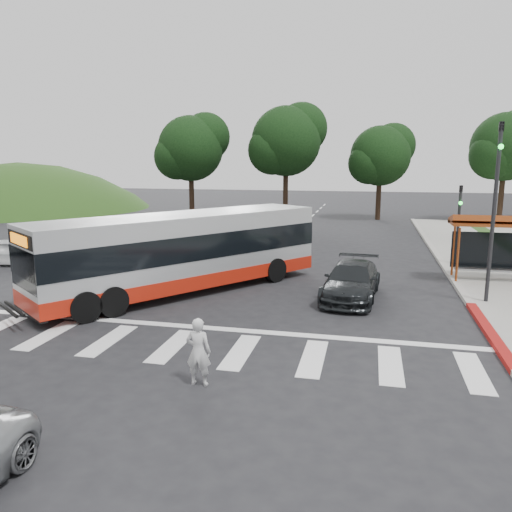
% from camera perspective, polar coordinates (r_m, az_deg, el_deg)
% --- Properties ---
extents(ground, '(140.00, 140.00, 0.00)m').
position_cam_1_polar(ground, '(19.07, -3.81, -4.94)').
color(ground, black).
rests_on(ground, ground).
extents(sidewalk_east, '(4.00, 40.00, 0.12)m').
position_cam_1_polar(sidewalk_east, '(26.68, 24.94, -1.24)').
color(sidewalk_east, gray).
rests_on(sidewalk_east, ground).
extents(curb_east, '(0.30, 40.00, 0.15)m').
position_cam_1_polar(curb_east, '(26.33, 20.68, -1.04)').
color(curb_east, '#9E9991').
rests_on(curb_east, ground).
extents(curb_east_red, '(0.32, 6.00, 0.15)m').
position_cam_1_polar(curb_east_red, '(16.79, 25.14, -7.92)').
color(curb_east_red, maroon).
rests_on(curb_east_red, ground).
extents(hillside_nw, '(44.00, 44.00, 10.00)m').
position_cam_1_polar(hillside_nw, '(60.68, -25.21, 4.93)').
color(hillside_nw, '#213C13').
rests_on(hillside_nw, ground).
extents(crosswalk_ladder, '(18.00, 2.60, 0.01)m').
position_cam_1_polar(crosswalk_ladder, '(14.59, -9.53, -10.08)').
color(crosswalk_ladder, silver).
rests_on(crosswalk_ladder, ground).
extents(bus_shelter, '(4.20, 1.60, 2.86)m').
position_cam_1_polar(bus_shelter, '(23.49, 26.33, 2.81)').
color(bus_shelter, '#8E3C17').
rests_on(bus_shelter, sidewalk_east).
extents(traffic_signal_ne_tall, '(0.18, 0.37, 6.50)m').
position_cam_1_polar(traffic_signal_ne_tall, '(19.58, 25.66, 5.97)').
color(traffic_signal_ne_tall, black).
rests_on(traffic_signal_ne_tall, ground).
extents(traffic_signal_ne_short, '(0.18, 0.37, 4.00)m').
position_cam_1_polar(traffic_signal_ne_short, '(26.54, 22.18, 4.21)').
color(traffic_signal_ne_short, black).
rests_on(traffic_signal_ne_short, ground).
extents(tree_ne_a, '(6.16, 5.74, 9.30)m').
position_cam_1_polar(tree_ne_a, '(46.89, 26.71, 11.21)').
color(tree_ne_a, black).
rests_on(tree_ne_a, parking_lot).
extents(tree_north_a, '(6.60, 6.15, 10.17)m').
position_cam_1_polar(tree_north_a, '(44.26, 3.58, 13.09)').
color(tree_north_a, black).
rests_on(tree_north_a, ground).
extents(tree_north_b, '(5.72, 5.33, 8.43)m').
position_cam_1_polar(tree_north_b, '(45.63, 14.12, 11.14)').
color(tree_north_b, black).
rests_on(tree_north_b, ground).
extents(tree_north_c, '(6.16, 5.74, 9.30)m').
position_cam_1_polar(tree_north_c, '(44.34, -7.37, 12.21)').
color(tree_north_c, black).
rests_on(tree_north_c, ground).
extents(transit_bus, '(9.23, 11.30, 3.12)m').
position_cam_1_polar(transit_bus, '(20.01, -8.29, 0.31)').
color(transit_bus, '#AFB2B4').
rests_on(transit_bus, ground).
extents(pedestrian, '(0.61, 0.41, 1.63)m').
position_cam_1_polar(pedestrian, '(11.87, -6.60, -10.81)').
color(pedestrian, silver).
rests_on(pedestrian, ground).
extents(dark_sedan, '(2.33, 4.88, 1.37)m').
position_cam_1_polar(dark_sedan, '(19.34, 10.85, -2.79)').
color(dark_sedan, black).
rests_on(dark_sedan, ground).
extents(west_car_white, '(4.08, 2.10, 1.33)m').
position_cam_1_polar(west_car_white, '(27.94, -26.02, 0.44)').
color(west_car_white, silver).
rests_on(west_car_white, ground).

